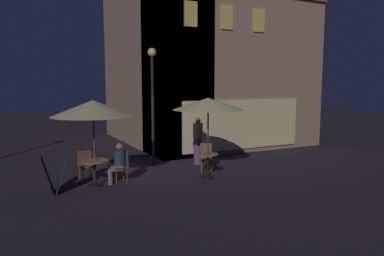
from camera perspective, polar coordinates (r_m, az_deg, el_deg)
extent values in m
plane|color=#251E29|center=(12.91, -6.74, -6.42)|extent=(60.00, 60.00, 0.00)
cube|color=#9A7962|center=(16.81, 7.02, 9.99)|extent=(8.26, 2.30, 7.76)
cube|color=#9A7962|center=(18.29, -6.64, 9.75)|extent=(2.30, 8.68, 7.76)
cube|color=#EBC658|center=(14.53, -0.20, 17.47)|extent=(0.55, 0.06, 0.95)
cube|color=#EBC658|center=(15.32, 5.52, 16.88)|extent=(0.55, 0.06, 0.95)
cube|color=#EBC658|center=(16.23, 10.48, 16.25)|extent=(0.55, 0.06, 0.95)
cube|color=beige|center=(15.67, 8.06, 0.57)|extent=(5.78, 0.08, 2.10)
cylinder|color=black|center=(13.20, -6.18, 2.65)|extent=(0.10, 0.10, 3.99)
sphere|color=#FAE37A|center=(13.21, -6.30, 11.71)|extent=(0.31, 0.31, 0.31)
cube|color=black|center=(10.65, -19.81, -6.81)|extent=(0.38, 0.59, 1.01)
cube|color=black|center=(10.65, -21.76, -6.88)|extent=(0.38, 0.59, 1.01)
cylinder|color=black|center=(11.66, 2.49, -7.76)|extent=(0.40, 0.40, 0.03)
cylinder|color=black|center=(11.58, 2.50, -6.04)|extent=(0.06, 0.06, 0.75)
cylinder|color=olive|center=(11.50, 2.51, -4.14)|extent=(0.65, 0.65, 0.03)
cylinder|color=black|center=(11.09, -14.88, -8.77)|extent=(0.40, 0.40, 0.03)
cylinder|color=black|center=(11.00, -14.94, -6.97)|extent=(0.06, 0.06, 0.74)
cylinder|color=olive|center=(10.92, -15.00, -5.00)|extent=(0.80, 0.80, 0.03)
cylinder|color=black|center=(11.66, 2.49, -7.69)|extent=(0.36, 0.36, 0.06)
cylinder|color=#4A3229|center=(11.41, 2.52, -1.76)|extent=(0.05, 0.05, 2.49)
cone|color=beige|center=(11.30, 2.55, 3.81)|extent=(2.22, 2.22, 0.37)
cylinder|color=black|center=(11.09, -14.88, -8.69)|extent=(0.36, 0.36, 0.06)
cylinder|color=#4E3F28|center=(10.83, -15.08, -2.55)|extent=(0.05, 0.05, 2.47)
cone|color=tan|center=(10.71, -15.26, 3.01)|extent=(2.37, 2.37, 0.46)
cylinder|color=brown|center=(12.19, 3.13, -6.14)|extent=(0.03, 0.03, 0.43)
cylinder|color=brown|center=(12.17, 1.54, -6.15)|extent=(0.03, 0.03, 0.43)
cylinder|color=brown|center=(12.51, 3.02, -5.79)|extent=(0.03, 0.03, 0.43)
cylinder|color=brown|center=(12.49, 1.48, -5.80)|extent=(0.03, 0.03, 0.43)
cube|color=brown|center=(12.29, 2.30, -4.91)|extent=(0.56, 0.56, 0.04)
cube|color=brown|center=(12.42, 2.26, -3.53)|extent=(0.39, 0.22, 0.49)
cylinder|color=brown|center=(11.02, -11.76, -7.57)|extent=(0.03, 0.03, 0.48)
cylinder|color=brown|center=(11.32, -12.22, -7.19)|extent=(0.03, 0.03, 0.48)
cylinder|color=brown|center=(11.11, -10.15, -7.41)|extent=(0.03, 0.03, 0.48)
cylinder|color=brown|center=(11.41, -10.65, -7.04)|extent=(0.03, 0.03, 0.48)
cube|color=brown|center=(11.16, -11.23, -6.02)|extent=(0.41, 0.41, 0.04)
cube|color=brown|center=(11.16, -10.36, -4.76)|extent=(0.05, 0.40, 0.44)
cylinder|color=brown|center=(11.60, -15.11, -7.02)|extent=(0.03, 0.03, 0.45)
cylinder|color=brown|center=(11.50, -16.68, -7.20)|extent=(0.03, 0.03, 0.45)
cylinder|color=brown|center=(11.91, -15.67, -6.67)|extent=(0.03, 0.03, 0.45)
cylinder|color=brown|center=(11.81, -17.21, -6.85)|extent=(0.03, 0.03, 0.45)
cube|color=brown|center=(11.65, -16.21, -5.79)|extent=(0.47, 0.47, 0.04)
cube|color=brown|center=(11.78, -16.55, -4.49)|extent=(0.42, 0.10, 0.44)
cube|color=#7F6460|center=(11.12, -11.92, -6.12)|extent=(0.36, 0.33, 0.14)
cylinder|color=#7F6460|center=(11.14, -12.69, -7.41)|extent=(0.14, 0.14, 0.49)
cylinder|color=navy|center=(11.10, -11.26, -4.72)|extent=(0.32, 0.32, 0.53)
sphere|color=#94684A|center=(11.04, -11.31, -2.89)|extent=(0.21, 0.21, 0.21)
cylinder|color=#633D69|center=(13.49, 0.92, -3.67)|extent=(0.31, 0.31, 0.98)
cylinder|color=#827159|center=(13.36, 0.92, -0.42)|extent=(0.36, 0.36, 0.56)
sphere|color=brown|center=(13.32, 0.93, 1.18)|extent=(0.21, 0.21, 0.21)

